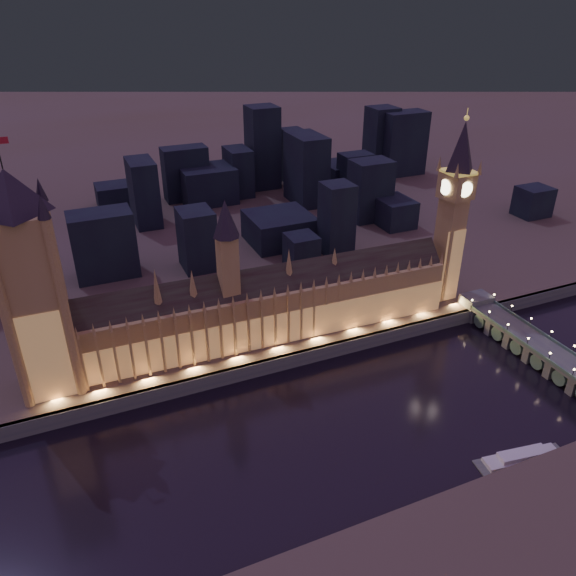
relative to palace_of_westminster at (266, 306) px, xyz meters
name	(u,v)px	position (x,y,z in m)	size (l,w,h in m)	color
ground_plane	(326,417)	(4.40, -61.74, -26.37)	(2000.00, 2000.00, 0.00)	black
north_bank	(131,146)	(4.40, 458.26, -22.37)	(2000.00, 960.00, 8.00)	#4B3B2E
embankment_wall	(290,361)	(4.40, -20.74, -22.37)	(2000.00, 2.50, 8.00)	#414353
palace_of_westminster	(266,306)	(0.00, 0.00, 0.00)	(202.00, 25.42, 78.00)	#9F794D
victoria_tower	(29,276)	(-105.60, 0.18, 38.18)	(31.68, 31.68, 114.26)	#9F794D
elizabeth_tower	(455,198)	(112.40, 0.19, 42.37)	(18.00, 18.00, 108.94)	#9F794D
westminster_bridge	(538,350)	(124.52, -65.19, -20.38)	(16.81, 113.00, 15.90)	#414353
river_boat	(522,458)	(66.06, -116.94, -24.81)	(40.60, 15.10, 4.50)	#414353
city_backdrop	(226,185)	(37.66, 184.24, 5.09)	(464.72, 215.63, 86.65)	black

